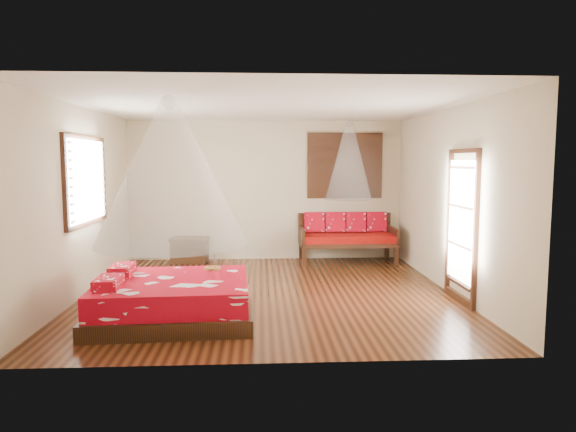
{
  "coord_description": "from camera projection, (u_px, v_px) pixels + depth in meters",
  "views": [
    {
      "loc": [
        -0.12,
        -7.63,
        1.98
      ],
      "look_at": [
        0.31,
        0.19,
        1.15
      ],
      "focal_mm": 32.0,
      "sensor_mm": 36.0,
      "label": 1
    }
  ],
  "objects": [
    {
      "name": "bed",
      "position": [
        172.0,
        299.0,
        6.49
      ],
      "size": [
        2.03,
        1.86,
        0.63
      ],
      "rotation": [
        0.0,
        0.0,
        0.05
      ],
      "color": "black",
      "rests_on": "floor"
    },
    {
      "name": "room",
      "position": [
        268.0,
        201.0,
        7.64
      ],
      "size": [
        5.54,
        5.54,
        2.84
      ],
      "color": "black",
      "rests_on": "ground"
    },
    {
      "name": "shutter_panel",
      "position": [
        345.0,
        166.0,
        10.37
      ],
      "size": [
        1.52,
        0.06,
        1.32
      ],
      "color": "black",
      "rests_on": "wall_back"
    },
    {
      "name": "glazed_door",
      "position": [
        461.0,
        227.0,
        7.23
      ],
      "size": [
        0.08,
        1.02,
        2.16
      ],
      "color": "black",
      "rests_on": "floor"
    },
    {
      "name": "window_left",
      "position": [
        87.0,
        181.0,
        7.66
      ],
      "size": [
        0.1,
        1.74,
        1.34
      ],
      "color": "black",
      "rests_on": "wall_left"
    },
    {
      "name": "mosquito_net_main",
      "position": [
        171.0,
        172.0,
        6.33
      ],
      "size": [
        1.88,
        1.88,
        1.8
      ],
      "primitive_type": "cone",
      "color": "white",
      "rests_on": "ceiling"
    },
    {
      "name": "storage_chest",
      "position": [
        190.0,
        250.0,
        10.11
      ],
      "size": [
        0.76,
        0.58,
        0.49
      ],
      "rotation": [
        0.0,
        0.0,
        -0.1
      ],
      "color": "black",
      "rests_on": "floor"
    },
    {
      "name": "daybed",
      "position": [
        347.0,
        235.0,
        10.19
      ],
      "size": [
        1.89,
        0.84,
        0.97
      ],
      "color": "black",
      "rests_on": "floor"
    },
    {
      "name": "mosquito_net_daybed",
      "position": [
        349.0,
        161.0,
        9.9
      ],
      "size": [
        0.9,
        0.9,
        1.5
      ],
      "primitive_type": "cone",
      "color": "white",
      "rests_on": "ceiling"
    },
    {
      "name": "wine_tray",
      "position": [
        213.0,
        266.0,
        7.09
      ],
      "size": [
        0.24,
        0.24,
        0.19
      ],
      "rotation": [
        0.0,
        0.0,
        -0.25
      ],
      "color": "brown",
      "rests_on": "bed"
    }
  ]
}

